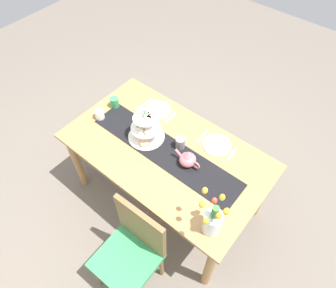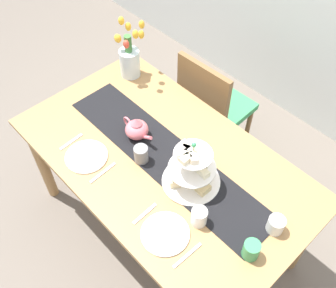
{
  "view_description": "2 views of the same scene",
  "coord_description": "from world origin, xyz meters",
  "px_view_note": "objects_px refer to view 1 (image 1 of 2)",
  "views": [
    {
      "loc": [
        -0.96,
        1.14,
        2.72
      ],
      "look_at": [
        0.01,
        -0.04,
        0.79
      ],
      "focal_mm": 32.95,
      "sensor_mm": 36.0,
      "label": 1
    },
    {
      "loc": [
        0.96,
        -0.86,
        2.43
      ],
      "look_at": [
        0.0,
        0.03,
        0.85
      ],
      "focal_mm": 41.88,
      "sensor_mm": 36.0,
      "label": 2
    }
  ],
  "objects_px": {
    "knife_right": "(146,103)",
    "mug_white_text": "(141,113)",
    "fork_left": "(232,154)",
    "fork_right": "(171,118)",
    "mug_orange": "(115,102)",
    "knife_left": "(202,136)",
    "dinner_plate_left": "(217,145)",
    "dinner_plate_right": "(158,110)",
    "mug_grey": "(180,143)",
    "cream_jug": "(100,114)",
    "dining_table": "(166,157)",
    "tiered_cake_stand": "(146,129)",
    "teapot": "(188,159)",
    "chair_left": "(132,249)",
    "tulip_vase": "(213,220)"
  },
  "relations": [
    {
      "from": "knife_right",
      "to": "mug_white_text",
      "type": "distance_m",
      "value": 0.19
    },
    {
      "from": "fork_left",
      "to": "fork_right",
      "type": "bearing_deg",
      "value": 0.0
    },
    {
      "from": "mug_orange",
      "to": "knife_left",
      "type": "bearing_deg",
      "value": -165.61
    },
    {
      "from": "dinner_plate_left",
      "to": "dinner_plate_right",
      "type": "bearing_deg",
      "value": 0.0
    },
    {
      "from": "knife_left",
      "to": "mug_grey",
      "type": "xyz_separation_m",
      "value": [
        0.07,
        0.2,
        0.05
      ]
    },
    {
      "from": "cream_jug",
      "to": "mug_grey",
      "type": "height_order",
      "value": "mug_grey"
    },
    {
      "from": "knife_left",
      "to": "fork_right",
      "type": "relative_size",
      "value": 1.13
    },
    {
      "from": "fork_left",
      "to": "knife_right",
      "type": "relative_size",
      "value": 0.88
    },
    {
      "from": "dining_table",
      "to": "tiered_cake_stand",
      "type": "relative_size",
      "value": 5.41
    },
    {
      "from": "teapot",
      "to": "fork_right",
      "type": "distance_m",
      "value": 0.51
    },
    {
      "from": "knife_left",
      "to": "knife_right",
      "type": "bearing_deg",
      "value": 0.0
    },
    {
      "from": "chair_left",
      "to": "mug_grey",
      "type": "xyz_separation_m",
      "value": [
        0.19,
        -0.79,
        0.31
      ]
    },
    {
      "from": "dinner_plate_left",
      "to": "mug_white_text",
      "type": "distance_m",
      "value": 0.7
    },
    {
      "from": "dining_table",
      "to": "chair_left",
      "type": "bearing_deg",
      "value": 110.41
    },
    {
      "from": "chair_left",
      "to": "fork_right",
      "type": "height_order",
      "value": "chair_left"
    },
    {
      "from": "dining_table",
      "to": "tulip_vase",
      "type": "height_order",
      "value": "tulip_vase"
    },
    {
      "from": "knife_right",
      "to": "mug_grey",
      "type": "distance_m",
      "value": 0.59
    },
    {
      "from": "knife_left",
      "to": "mug_grey",
      "type": "relative_size",
      "value": 1.79
    },
    {
      "from": "tulip_vase",
      "to": "mug_orange",
      "type": "bearing_deg",
      "value": -17.15
    },
    {
      "from": "tiered_cake_stand",
      "to": "fork_right",
      "type": "relative_size",
      "value": 2.03
    },
    {
      "from": "dining_table",
      "to": "knife_left",
      "type": "relative_size",
      "value": 9.68
    },
    {
      "from": "dining_table",
      "to": "mug_orange",
      "type": "bearing_deg",
      "value": -7.64
    },
    {
      "from": "chair_left",
      "to": "fork_right",
      "type": "relative_size",
      "value": 6.07
    },
    {
      "from": "knife_right",
      "to": "mug_orange",
      "type": "bearing_deg",
      "value": 48.0
    },
    {
      "from": "mug_orange",
      "to": "dinner_plate_right",
      "type": "bearing_deg",
      "value": -147.96
    },
    {
      "from": "tulip_vase",
      "to": "mug_grey",
      "type": "xyz_separation_m",
      "value": [
        0.58,
        -0.41,
        -0.08
      ]
    },
    {
      "from": "dining_table",
      "to": "mug_orange",
      "type": "height_order",
      "value": "mug_orange"
    },
    {
      "from": "chair_left",
      "to": "knife_left",
      "type": "bearing_deg",
      "value": -83.21
    },
    {
      "from": "chair_left",
      "to": "mug_white_text",
      "type": "bearing_deg",
      "value": -51.87
    },
    {
      "from": "knife_right",
      "to": "dinner_plate_left",
      "type": "bearing_deg",
      "value": 180.0
    },
    {
      "from": "teapot",
      "to": "mug_orange",
      "type": "bearing_deg",
      "value": -5.8
    },
    {
      "from": "tulip_vase",
      "to": "knife_right",
      "type": "distance_m",
      "value": 1.29
    },
    {
      "from": "tulip_vase",
      "to": "dinner_plate_right",
      "type": "xyz_separation_m",
      "value": [
        0.99,
        -0.61,
        -0.13
      ]
    },
    {
      "from": "teapot",
      "to": "mug_grey",
      "type": "distance_m",
      "value": 0.17
    },
    {
      "from": "tulip_vase",
      "to": "mug_white_text",
      "type": "height_order",
      "value": "tulip_vase"
    },
    {
      "from": "tulip_vase",
      "to": "dinner_plate_left",
      "type": "height_order",
      "value": "tulip_vase"
    },
    {
      "from": "chair_left",
      "to": "tulip_vase",
      "type": "distance_m",
      "value": 0.67
    },
    {
      "from": "chair_left",
      "to": "fork_left",
      "type": "bearing_deg",
      "value": -99.73
    },
    {
      "from": "tulip_vase",
      "to": "knife_right",
      "type": "xyz_separation_m",
      "value": [
        1.13,
        -0.61,
        -0.13
      ]
    },
    {
      "from": "cream_jug",
      "to": "knife_left",
      "type": "relative_size",
      "value": 0.5
    },
    {
      "from": "dinner_plate_left",
      "to": "fork_left",
      "type": "xyz_separation_m",
      "value": [
        -0.15,
        0.0,
        -0.0
      ]
    },
    {
      "from": "tiered_cake_stand",
      "to": "mug_orange",
      "type": "distance_m",
      "value": 0.47
    },
    {
      "from": "tulip_vase",
      "to": "fork_right",
      "type": "distance_m",
      "value": 1.05
    },
    {
      "from": "knife_left",
      "to": "dinner_plate_left",
      "type": "bearing_deg",
      "value": 180.0
    },
    {
      "from": "tulip_vase",
      "to": "dinner_plate_left",
      "type": "relative_size",
      "value": 1.69
    },
    {
      "from": "teapot",
      "to": "fork_right",
      "type": "bearing_deg",
      "value": -36.25
    },
    {
      "from": "teapot",
      "to": "fork_left",
      "type": "bearing_deg",
      "value": -126.14
    },
    {
      "from": "chair_left",
      "to": "dinner_plate_left",
      "type": "distance_m",
      "value": 1.03
    },
    {
      "from": "teapot",
      "to": "dinner_plate_left",
      "type": "relative_size",
      "value": 1.04
    },
    {
      "from": "chair_left",
      "to": "tiered_cake_stand",
      "type": "bearing_deg",
      "value": -56.01
    }
  ]
}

